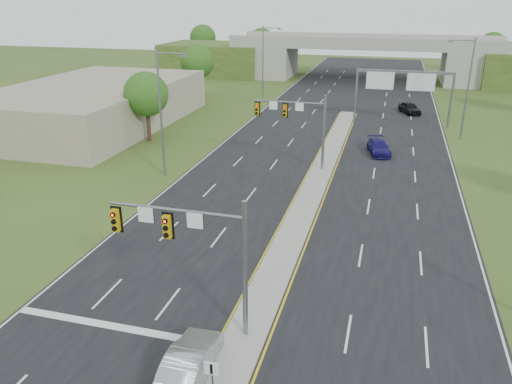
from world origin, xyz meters
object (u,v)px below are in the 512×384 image
object	(u,v)px
signal_mast_far	(299,119)
sign_gantry	(403,83)
keep_right_sign	(212,376)
car_far_b	(379,147)
overpass	(365,61)
signal_mast_near	(196,243)
car_far_c	(410,108)
car_silver	(189,363)

from	to	relation	value
signal_mast_far	sign_gantry	size ratio (longest dim) A/B	0.60
keep_right_sign	car_far_b	distance (m)	36.63
sign_gantry	overpass	distance (m)	35.75
keep_right_sign	sign_gantry	world-z (taller)	sign_gantry
car_far_b	keep_right_sign	bearing A→B (deg)	-110.34
keep_right_sign	overpass	distance (m)	84.55
keep_right_sign	signal_mast_far	bearing A→B (deg)	94.39
signal_mast_near	car_far_c	size ratio (longest dim) A/B	1.57
sign_gantry	car_far_b	size ratio (longest dim) A/B	2.47
overpass	car_far_b	world-z (taller)	overpass
car_silver	car_far_c	size ratio (longest dim) A/B	1.04
car_silver	sign_gantry	bearing A→B (deg)	-101.85
overpass	car_far_c	bearing A→B (deg)	-73.92
signal_mast_far	keep_right_sign	xyz separation A→B (m)	(2.26, -29.45, -3.21)
car_far_c	signal_mast_near	bearing A→B (deg)	-124.93
sign_gantry	car_far_c	world-z (taller)	sign_gantry
car_far_b	car_far_c	distance (m)	20.44
keep_right_sign	car_far_c	distance (m)	57.06
signal_mast_near	car_silver	bearing A→B (deg)	-76.53
sign_gantry	car_far_b	xyz separation A→B (m)	(-1.87, -13.14, -4.54)
signal_mast_near	car_far_c	bearing A→B (deg)	78.75
sign_gantry	keep_right_sign	bearing A→B (deg)	-97.70
overpass	car_silver	distance (m)	83.32
keep_right_sign	car_far_b	size ratio (longest dim) A/B	0.47
signal_mast_near	keep_right_sign	xyz separation A→B (m)	(2.26, -4.45, -3.21)
signal_mast_far	car_far_c	bearing A→B (deg)	69.05
keep_right_sign	car_far_b	world-z (taller)	keep_right_sign
sign_gantry	overpass	xyz separation A→B (m)	(-6.68, 35.08, -1.69)
signal_mast_near	sign_gantry	world-z (taller)	signal_mast_near
signal_mast_near	car_far_b	bearing A→B (deg)	77.48
car_silver	signal_mast_far	bearing A→B (deg)	-90.66
signal_mast_near	keep_right_sign	world-z (taller)	signal_mast_near
car_far_c	overpass	bearing A→B (deg)	82.39
sign_gantry	car_far_c	size ratio (longest dim) A/B	2.60
car_far_b	car_silver	bearing A→B (deg)	-113.01
signal_mast_far	car_silver	distance (m)	28.47
sign_gantry	car_silver	xyz separation A→B (m)	(-8.18, -48.18, -4.45)
keep_right_sign	overpass	bearing A→B (deg)	90.00
signal_mast_near	signal_mast_far	world-z (taller)	same
keep_right_sign	car_silver	size ratio (longest dim) A/B	0.47
keep_right_sign	car_far_c	size ratio (longest dim) A/B	0.49
car_far_b	car_far_c	world-z (taller)	car_far_c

